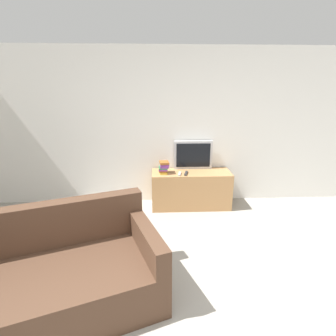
{
  "coord_description": "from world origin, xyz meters",
  "views": [
    {
      "loc": [
        -0.1,
        -1.39,
        1.95
      ],
      "look_at": [
        0.07,
        2.42,
        0.78
      ],
      "focal_mm": 28.0,
      "sensor_mm": 36.0,
      "label": 1
    }
  ],
  "objects_px": {
    "tv_stand": "(191,189)",
    "remote_on_stand": "(186,173)",
    "remote_secondary": "(180,174)",
    "couch": "(52,280)",
    "television": "(193,155)",
    "book_stack": "(164,167)"
  },
  "relations": [
    {
      "from": "remote_on_stand",
      "to": "remote_secondary",
      "type": "bearing_deg",
      "value": -169.27
    },
    {
      "from": "television",
      "to": "couch",
      "type": "distance_m",
      "value": 2.87
    },
    {
      "from": "tv_stand",
      "to": "remote_secondary",
      "type": "xyz_separation_m",
      "value": [
        -0.21,
        -0.13,
        0.32
      ]
    },
    {
      "from": "television",
      "to": "tv_stand",
      "type": "bearing_deg",
      "value": -103.47
    },
    {
      "from": "book_stack",
      "to": "remote_on_stand",
      "type": "relative_size",
      "value": 1.08
    },
    {
      "from": "tv_stand",
      "to": "couch",
      "type": "xyz_separation_m",
      "value": [
        -1.54,
        -2.12,
        -0.02
      ]
    },
    {
      "from": "book_stack",
      "to": "remote_on_stand",
      "type": "height_order",
      "value": "book_stack"
    },
    {
      "from": "remote_on_stand",
      "to": "remote_secondary",
      "type": "distance_m",
      "value": 0.11
    },
    {
      "from": "tv_stand",
      "to": "book_stack",
      "type": "distance_m",
      "value": 0.61
    },
    {
      "from": "television",
      "to": "remote_on_stand",
      "type": "relative_size",
      "value": 3.25
    },
    {
      "from": "couch",
      "to": "remote_secondary",
      "type": "bearing_deg",
      "value": 36.35
    },
    {
      "from": "book_stack",
      "to": "remote_secondary",
      "type": "xyz_separation_m",
      "value": [
        0.25,
        -0.09,
        -0.09
      ]
    },
    {
      "from": "book_stack",
      "to": "remote_on_stand",
      "type": "distance_m",
      "value": 0.38
    },
    {
      "from": "couch",
      "to": "television",
      "type": "bearing_deg",
      "value": 35.75
    },
    {
      "from": "tv_stand",
      "to": "remote_on_stand",
      "type": "height_order",
      "value": "remote_on_stand"
    },
    {
      "from": "remote_on_stand",
      "to": "tv_stand",
      "type": "bearing_deg",
      "value": 46.49
    },
    {
      "from": "television",
      "to": "couch",
      "type": "xyz_separation_m",
      "value": [
        -1.58,
        -2.32,
        -0.57
      ]
    },
    {
      "from": "book_stack",
      "to": "remote_secondary",
      "type": "relative_size",
      "value": 1.23
    },
    {
      "from": "tv_stand",
      "to": "television",
      "type": "xyz_separation_m",
      "value": [
        0.05,
        0.2,
        0.55
      ]
    },
    {
      "from": "tv_stand",
      "to": "couch",
      "type": "height_order",
      "value": "couch"
    },
    {
      "from": "television",
      "to": "book_stack",
      "type": "xyz_separation_m",
      "value": [
        -0.51,
        -0.24,
        -0.14
      ]
    },
    {
      "from": "tv_stand",
      "to": "book_stack",
      "type": "xyz_separation_m",
      "value": [
        -0.46,
        -0.04,
        0.41
      ]
    }
  ]
}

